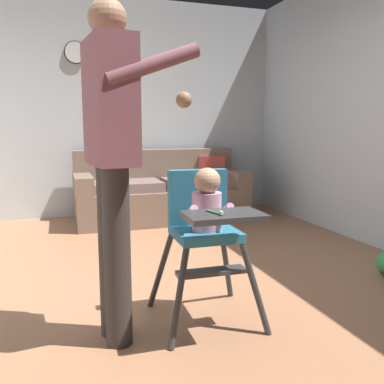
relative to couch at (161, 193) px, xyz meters
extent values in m
cube|color=#A66F4D|center=(-0.49, -2.40, -0.38)|extent=(5.89, 7.38, 0.10)
cube|color=silver|center=(-0.49, 0.52, 1.05)|extent=(5.09, 0.06, 2.76)
cube|color=#786152|center=(-0.01, -0.06, -0.13)|extent=(2.06, 0.84, 0.40)
cube|color=#786152|center=(-0.01, 0.27, 0.30)|extent=(2.06, 0.22, 0.46)
cube|color=#786152|center=(-0.95, -0.06, 0.17)|extent=(0.20, 0.84, 0.20)
cube|color=#786152|center=(0.93, -0.06, 0.17)|extent=(0.20, 0.84, 0.20)
cube|color=#795F5D|center=(-0.45, -0.11, 0.12)|extent=(0.82, 0.60, 0.11)
cube|color=#795F5D|center=(0.44, -0.11, 0.12)|extent=(0.82, 0.60, 0.11)
cube|color=#B24238|center=(0.72, 0.14, 0.27)|extent=(0.35, 0.17, 0.34)
cylinder|color=#343435|center=(-0.64, -2.99, -0.08)|extent=(0.17, 0.17, 0.51)
cylinder|color=#343435|center=(-0.20, -3.00, -0.08)|extent=(0.17, 0.17, 0.51)
cylinder|color=#343435|center=(-0.63, -2.55, -0.08)|extent=(0.17, 0.17, 0.51)
cylinder|color=#343435|center=(-0.19, -2.56, -0.08)|extent=(0.17, 0.17, 0.51)
cube|color=teal|center=(-0.41, -2.77, 0.20)|extent=(0.37, 0.37, 0.05)
cube|color=teal|center=(-0.41, -2.62, 0.39)|extent=(0.36, 0.08, 0.33)
cube|color=#343435|center=(-0.42, -3.06, 0.36)|extent=(0.41, 0.27, 0.03)
cube|color=#343435|center=(-0.41, -2.88, 0.00)|extent=(0.40, 0.11, 0.02)
cylinder|color=#D7A2BD|center=(-0.41, -2.79, 0.33)|extent=(0.17, 0.17, 0.22)
sphere|color=tan|center=(-0.41, -2.80, 0.51)|extent=(0.15, 0.15, 0.15)
cylinder|color=#D7A2BD|center=(-0.52, -2.83, 0.34)|extent=(0.05, 0.15, 0.10)
cylinder|color=#D7A2BD|center=(-0.31, -2.83, 0.34)|extent=(0.05, 0.15, 0.10)
cylinder|color=#38A366|center=(-0.47, -3.06, 0.38)|extent=(0.05, 0.13, 0.01)
cube|color=white|center=(-0.45, -3.12, 0.39)|extent=(0.02, 0.03, 0.02)
cylinder|color=#342F2D|center=(-0.94, -2.89, 0.14)|extent=(0.14, 0.14, 0.95)
cylinder|color=#342F2D|center=(-0.95, -2.78, 0.14)|extent=(0.14, 0.14, 0.95)
cube|color=#7B4851|center=(-0.95, -2.84, 0.93)|extent=(0.25, 0.42, 0.62)
sphere|color=#997051|center=(-0.95, -2.84, 1.33)|extent=(0.19, 0.19, 0.19)
cylinder|color=#7B4851|center=(-0.76, -2.99, 1.10)|extent=(0.48, 0.13, 0.23)
sphere|color=#997051|center=(-0.60, -2.97, 0.94)|extent=(0.08, 0.08, 0.08)
cylinder|color=#7B4851|center=(-0.97, -2.60, 0.93)|extent=(0.07, 0.07, 0.56)
cylinder|color=white|center=(-0.94, 0.47, 1.72)|extent=(0.25, 0.03, 0.25)
cylinder|color=black|center=(-0.94, 0.48, 1.72)|extent=(0.28, 0.02, 0.28)
camera|label=1|loc=(-1.21, -4.97, 0.80)|focal=38.76mm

